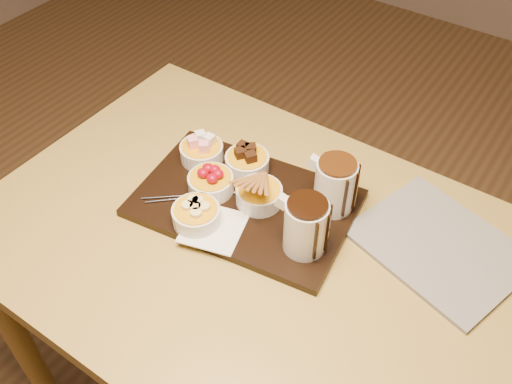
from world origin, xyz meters
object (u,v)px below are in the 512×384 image
Objects in this scene: bowl_strawberries at (211,184)px; pitcher_milk_chocolate at (335,186)px; serving_board at (245,203)px; pitcher_dark_chocolate at (306,227)px; dining_table at (264,272)px; newspaper at (439,246)px.

bowl_strawberries is 0.27m from pitcher_milk_chocolate.
serving_board is at bearing -158.20° from pitcher_milk_chocolate.
pitcher_dark_chocolate is (0.17, -0.04, 0.07)m from serving_board.
pitcher_dark_chocolate is at bearing 19.12° from dining_table.
bowl_strawberries is at bearing -163.61° from pitcher_milk_chocolate.
pitcher_milk_chocolate is at bearing -155.03° from newspaper.
pitcher_milk_chocolate reaches higher than dining_table.
dining_table is at bearing -121.86° from pitcher_milk_chocolate.
newspaper is (0.22, 0.17, -0.07)m from pitcher_dark_chocolate.
bowl_strawberries is 0.25m from pitcher_dark_chocolate.
bowl_strawberries is (-0.08, -0.02, 0.03)m from serving_board.
pitcher_dark_chocolate is at bearing -4.73° from bowl_strawberries.
dining_table is 3.80× the size of newspaper.
newspaper is at bearing 17.11° from bowl_strawberries.
pitcher_milk_chocolate is (0.07, 0.16, 0.18)m from dining_table.
serving_board is 3.93× the size of pitcher_dark_chocolate.
pitcher_milk_chocolate is 0.37× the size of newspaper.
dining_table is 0.25m from pitcher_milk_chocolate.
newspaper is (0.30, 0.19, 0.10)m from dining_table.
dining_table is at bearing -168.81° from pitcher_dark_chocolate.
newspaper is (0.23, 0.04, -0.07)m from pitcher_milk_chocolate.
pitcher_milk_chocolate reaches higher than serving_board.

